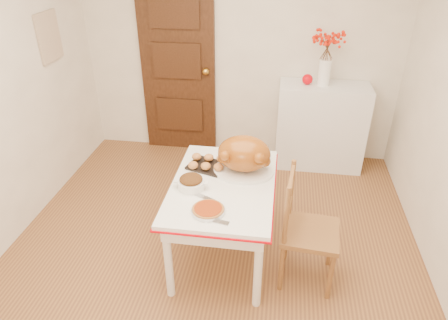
% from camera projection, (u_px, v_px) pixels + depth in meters
% --- Properties ---
extents(floor, '(3.50, 4.00, 0.00)m').
position_uv_depth(floor, '(210.00, 264.00, 3.31)').
color(floor, brown).
rests_on(floor, ground).
extents(wall_back, '(3.50, 0.00, 2.50)m').
position_uv_depth(wall_back, '(240.00, 48.00, 4.40)').
color(wall_back, silver).
rests_on(wall_back, ground).
extents(door_back, '(0.85, 0.06, 2.06)m').
position_uv_depth(door_back, '(178.00, 66.00, 4.57)').
color(door_back, black).
rests_on(door_back, ground).
extents(photo_board, '(0.03, 0.35, 0.45)m').
position_uv_depth(photo_board, '(49.00, 37.00, 3.81)').
color(photo_board, '#CAB591').
rests_on(photo_board, ground).
extents(sideboard, '(0.95, 0.42, 0.95)m').
position_uv_depth(sideboard, '(320.00, 126.00, 4.48)').
color(sideboard, silver).
rests_on(sideboard, floor).
extents(kitchen_table, '(0.80, 1.17, 0.70)m').
position_uv_depth(kitchen_table, '(223.00, 220.00, 3.26)').
color(kitchen_table, white).
rests_on(kitchen_table, floor).
extents(chair_oak, '(0.45, 0.45, 0.93)m').
position_uv_depth(chair_oak, '(311.00, 230.00, 2.97)').
color(chair_oak, brown).
rests_on(chair_oak, floor).
extents(berry_vase, '(0.29, 0.29, 0.57)m').
position_uv_depth(berry_vase, '(326.00, 59.00, 4.10)').
color(berry_vase, white).
rests_on(berry_vase, sideboard).
extents(apple, '(0.11, 0.11, 0.11)m').
position_uv_depth(apple, '(307.00, 79.00, 4.24)').
color(apple, '#C9000B').
rests_on(apple, sideboard).
extents(turkey_platter, '(0.52, 0.43, 0.30)m').
position_uv_depth(turkey_platter, '(244.00, 155.00, 3.15)').
color(turkey_platter, '#955411').
rests_on(turkey_platter, kitchen_table).
extents(pumpkin_pie, '(0.23, 0.23, 0.05)m').
position_uv_depth(pumpkin_pie, '(208.00, 209.00, 2.76)').
color(pumpkin_pie, maroon).
rests_on(pumpkin_pie, kitchen_table).
extents(stuffing_dish, '(0.30, 0.26, 0.10)m').
position_uv_depth(stuffing_dish, '(191.00, 182.00, 3.01)').
color(stuffing_dish, brown).
rests_on(stuffing_dish, kitchen_table).
extents(rolls_tray, '(0.35, 0.31, 0.08)m').
position_uv_depth(rolls_tray, '(207.00, 163.00, 3.28)').
color(rolls_tray, '#B5753F').
rests_on(rolls_tray, kitchen_table).
extents(pie_server, '(0.23, 0.11, 0.01)m').
position_uv_depth(pie_server, '(213.00, 220.00, 2.69)').
color(pie_server, silver).
rests_on(pie_server, kitchen_table).
extents(carving_knife, '(0.25, 0.17, 0.01)m').
position_uv_depth(carving_knife, '(200.00, 195.00, 2.94)').
color(carving_knife, silver).
rests_on(carving_knife, kitchen_table).
extents(drinking_glass, '(0.07, 0.07, 0.10)m').
position_uv_depth(drinking_glass, '(234.00, 151.00, 3.43)').
color(drinking_glass, white).
rests_on(drinking_glass, kitchen_table).
extents(shaker_pair, '(0.09, 0.06, 0.08)m').
position_uv_depth(shaker_pair, '(265.00, 153.00, 3.41)').
color(shaker_pair, white).
rests_on(shaker_pair, kitchen_table).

